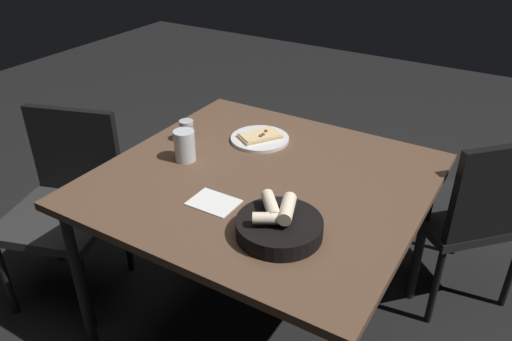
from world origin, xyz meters
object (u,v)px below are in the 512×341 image
pepper_shaker (187,132)px  chair_far (67,194)px  bread_basket (279,225)px  chair_near (473,208)px  dining_table (262,189)px  pizza_plate (260,138)px  beer_glass (185,147)px

pepper_shaker → chair_far: size_ratio=0.11×
bread_basket → pepper_shaker: size_ratio=2.95×
bread_basket → chair_near: size_ratio=0.32×
pepper_shaker → chair_near: size_ratio=0.11×
bread_basket → chair_near: 1.02m
dining_table → chair_near: bearing=-138.7°
pizza_plate → beer_glass: 0.34m
bread_basket → chair_far: bearing=-3.5°
pizza_plate → beer_glass: (0.16, 0.29, 0.04)m
dining_table → chair_far: bearing=13.4°
pizza_plate → bread_basket: (-0.38, 0.52, 0.02)m
bread_basket → chair_far: bread_basket is taller
dining_table → pepper_shaker: (0.42, -0.09, 0.09)m
chair_near → chair_far: bearing=27.3°
pepper_shaker → chair_far: (0.45, 0.30, -0.29)m
chair_far → chair_near: bearing=-152.7°
dining_table → pepper_shaker: bearing=-12.5°
dining_table → bread_basket: 0.36m
pepper_shaker → beer_glass: bearing=125.7°
beer_glass → chair_far: 0.65m
chair_near → pizza_plate: bearing=22.2°
pepper_shaker → chair_near: (-1.09, -0.50, -0.29)m
bread_basket → beer_glass: size_ratio=2.17×
pizza_plate → chair_far: (0.71, 0.46, -0.26)m
dining_table → chair_near: 0.92m
dining_table → bread_basket: bread_basket is taller
dining_table → chair_far: size_ratio=1.36×
pizza_plate → bread_basket: 0.65m
dining_table → chair_near: size_ratio=1.36×
pepper_shaker → chair_far: chair_far is taller
dining_table → beer_glass: beer_glass is taller
dining_table → chair_near: (-0.67, -0.59, -0.19)m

